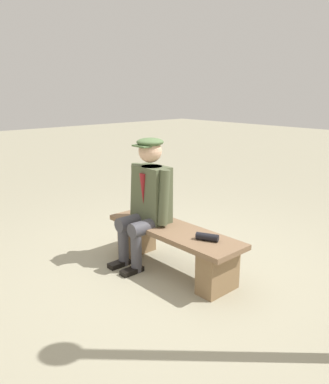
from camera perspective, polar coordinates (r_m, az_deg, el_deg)
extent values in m
plane|color=gray|center=(4.01, 1.26, -11.38)|extent=(30.00, 30.00, 0.00)
cube|color=brown|center=(3.84, 1.29, -5.77)|extent=(1.55, 0.46, 0.05)
cube|color=olive|center=(3.56, 7.92, -11.55)|extent=(0.20, 0.39, 0.39)
cube|color=olive|center=(4.34, -4.11, -6.46)|extent=(0.20, 0.39, 0.39)
cube|color=#4E563B|center=(3.97, -1.86, -0.28)|extent=(0.39, 0.23, 0.58)
cylinder|color=#1E2338|center=(3.91, -1.90, 3.43)|extent=(0.22, 0.22, 0.06)
cone|color=maroon|center=(3.88, -3.21, 0.43)|extent=(0.07, 0.07, 0.32)
sphere|color=#DBAD8C|center=(3.87, -2.15, 6.13)|extent=(0.24, 0.24, 0.24)
ellipsoid|color=#4C643C|center=(3.85, -2.16, 7.43)|extent=(0.27, 0.27, 0.08)
cube|color=#4C643C|center=(3.79, -3.40, 6.84)|extent=(0.19, 0.11, 0.02)
cylinder|color=#45444B|center=(3.89, -2.51, -5.14)|extent=(0.15, 0.41, 0.15)
cylinder|color=#45444B|center=(3.88, -4.22, -8.73)|extent=(0.11, 0.11, 0.44)
cube|color=black|center=(3.93, -4.87, -11.58)|extent=(0.10, 0.24, 0.05)
cylinder|color=#4E563B|center=(3.78, -0.11, -0.85)|extent=(0.11, 0.14, 0.56)
cylinder|color=#45444B|center=(4.05, -4.47, -4.35)|extent=(0.15, 0.41, 0.15)
cylinder|color=#45444B|center=(4.04, -6.12, -7.79)|extent=(0.11, 0.11, 0.44)
cube|color=black|center=(4.09, -6.74, -10.55)|extent=(0.10, 0.24, 0.05)
cylinder|color=#4E563B|center=(4.11, -4.33, 0.43)|extent=(0.11, 0.14, 0.56)
cylinder|color=black|center=(3.55, 6.37, -6.65)|extent=(0.22, 0.15, 0.07)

